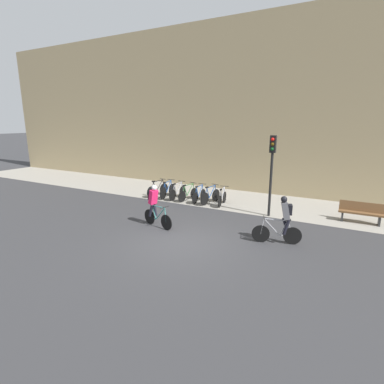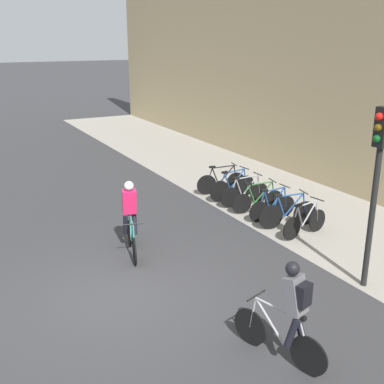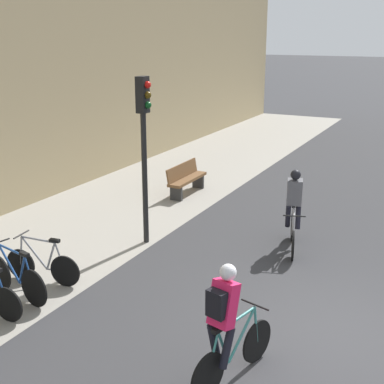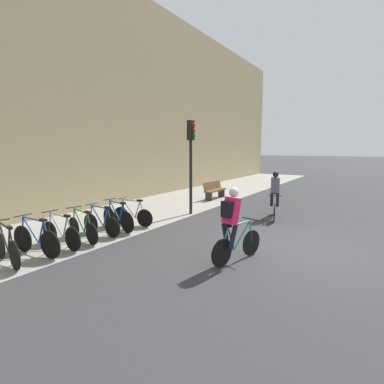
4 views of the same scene
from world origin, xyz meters
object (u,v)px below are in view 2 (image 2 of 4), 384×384
Objects in this scene: traffic_light_pole at (377,167)px; parked_bike_1 at (233,187)px; parked_bike_2 at (245,193)px; parked_bike_4 at (272,206)px; cyclist_grey at (290,311)px; parked_bike_3 at (258,200)px; cyclist_pink at (130,214)px; parked_bike_6 at (305,222)px; parked_bike_5 at (288,213)px; parked_bike_0 at (221,182)px.

parked_bike_1 is at bearing 173.49° from traffic_light_pole.
parked_bike_1 is 0.68m from parked_bike_2.
parked_bike_1 is 1.11× the size of parked_bike_4.
parked_bike_1 is (-7.24, 3.69, -0.54)m from cyclist_grey.
traffic_light_pole is (4.66, -0.69, 2.17)m from parked_bike_3.
cyclist_pink reaches higher than parked_bike_6.
cyclist_pink is 5.14m from cyclist_grey.
parked_bike_2 is at bearing 172.68° from traffic_light_pole.
parked_bike_2 is 1.07× the size of parked_bike_6.
cyclist_pink reaches higher than parked_bike_2.
parked_bike_4 is 0.68m from parked_bike_5.
traffic_light_pole is at bearing -14.67° from parked_bike_6.
parked_bike_6 is (-3.85, 3.69, -0.57)m from cyclist_grey.
parked_bike_5 reaches higher than parked_bike_2.
cyclist_pink is 1.12× the size of parked_bike_6.
parked_bike_1 is at bearing 0.01° from parked_bike_0.
parked_bike_4 reaches higher than parked_bike_3.
cyclist_pink reaches higher than parked_bike_1.
parked_bike_0 is 1.02× the size of parked_bike_3.
parked_bike_0 is 4.08m from parked_bike_6.
cyclist_pink is at bearing -97.63° from parked_bike_5.
traffic_light_pole is (3.98, -0.69, 2.17)m from parked_bike_4.
parked_bike_5 is 0.46× the size of traffic_light_pole.
parked_bike_2 is at bearing 108.79° from cyclist_pink.
parked_bike_4 is at bearing -0.00° from parked_bike_0.
cyclist_grey is 0.48× the size of traffic_light_pole.
parked_bike_5 is at bearing 0.03° from parked_bike_4.
parked_bike_0 is (-7.93, 3.69, -0.55)m from cyclist_grey.
parked_bike_4 is (1.36, 0.00, -0.01)m from parked_bike_2.
parked_bike_1 reaches higher than parked_bike_6.
traffic_light_pole is (3.88, 3.61, 1.61)m from cyclist_pink.
cyclist_grey reaches higher than parked_bike_0.
cyclist_pink is at bearing -137.09° from traffic_light_pole.
parked_bike_3 is at bearing 171.64° from traffic_light_pole.
parked_bike_5 is 4.00m from traffic_light_pole.
parked_bike_5 is at bearing 82.37° from cyclist_pink.
parked_bike_6 is at bearing 136.18° from cyclist_grey.
cyclist_pink is 4.36m from parked_bike_5.
parked_bike_2 is 5.80m from traffic_light_pole.
parked_bike_5 is (2.04, 0.00, 0.01)m from parked_bike_2.
parked_bike_0 is 7.07m from traffic_light_pole.
parked_bike_1 is at bearing 180.00° from parked_bike_6.
parked_bike_3 is (2.04, -0.00, -0.02)m from parked_bike_0.
traffic_light_pole reaches higher than parked_bike_5.
parked_bike_2 is 1.08× the size of parked_bike_4.
parked_bike_2 is (-6.57, 3.69, -0.55)m from cyclist_grey.
parked_bike_4 is 4.59m from traffic_light_pole.
parked_bike_5 is at bearing 0.03° from parked_bike_2.
parked_bike_2 is 1.36m from parked_bike_4.
cyclist_pink is 5.17m from parked_bike_0.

